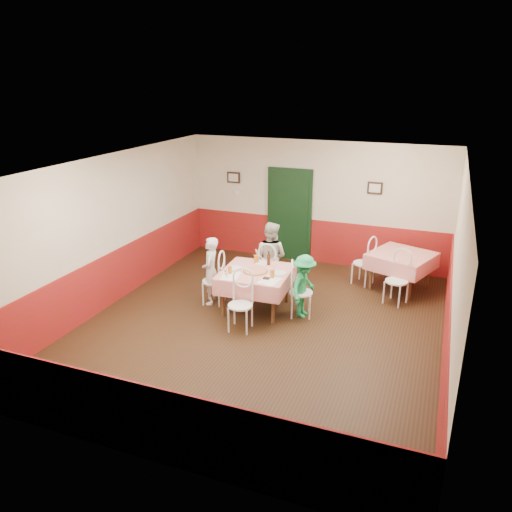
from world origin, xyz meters
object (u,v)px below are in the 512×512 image
(glass_b, at_px, (272,274))
(chair_second_b, at_px, (397,281))
(second_table, at_px, (400,271))
(chair_left, at_px, (213,281))
(chair_second_a, at_px, (363,263))
(diner_right, at_px, (304,286))
(beer_bottle, at_px, (269,259))
(main_table, at_px, (256,290))
(glass_a, at_px, (230,270))
(glass_c, at_px, (256,259))
(diner_far, at_px, (270,257))
(chair_far, at_px, (269,271))
(diner_left, at_px, (211,271))
(wallet, at_px, (266,278))
(chair_near, at_px, (240,305))
(pizza, at_px, (255,271))
(chair_right, at_px, (301,292))

(glass_b, bearing_deg, chair_second_b, 34.56)
(second_table, height_order, chair_left, chair_left)
(chair_second_a, distance_m, diner_right, 2.04)
(glass_b, height_order, beer_bottle, beer_bottle)
(main_table, xyz_separation_m, chair_left, (-0.85, -0.04, 0.08))
(main_table, distance_m, glass_a, 0.66)
(glass_c, height_order, diner_far, diner_far)
(chair_far, height_order, diner_left, diner_left)
(chair_second_a, distance_m, chair_second_b, 1.06)
(second_table, xyz_separation_m, beer_bottle, (-2.29, -1.55, 0.51))
(chair_left, relative_size, diner_left, 0.69)
(glass_b, bearing_deg, main_table, 153.12)
(beer_bottle, distance_m, diner_far, 0.56)
(glass_a, height_order, diner_right, diner_right)
(wallet, bearing_deg, diner_left, 165.83)
(chair_left, distance_m, diner_right, 1.75)
(glass_a, distance_m, glass_c, 0.72)
(beer_bottle, relative_size, diner_far, 0.17)
(chair_left, relative_size, chair_near, 1.00)
(chair_far, distance_m, chair_near, 1.70)
(main_table, xyz_separation_m, chair_near, (0.04, -0.85, 0.08))
(wallet, bearing_deg, glass_b, 46.22)
(glass_a, bearing_deg, pizza, 31.24)
(chair_far, height_order, glass_a, chair_far)
(beer_bottle, bearing_deg, chair_right, -24.89)
(second_table, relative_size, chair_right, 1.24)
(chair_second_b, relative_size, beer_bottle, 3.72)
(chair_second_b, xyz_separation_m, glass_b, (-2.01, -1.38, 0.38))
(chair_second_a, distance_m, beer_bottle, 2.23)
(pizza, distance_m, wallet, 0.39)
(chair_right, distance_m, beer_bottle, 0.93)
(second_table, height_order, diner_right, diner_right)
(chair_right, bearing_deg, chair_second_b, -70.45)
(chair_right, relative_size, diner_left, 0.69)
(chair_near, relative_size, diner_far, 0.62)
(chair_right, xyz_separation_m, beer_bottle, (-0.74, 0.34, 0.43))
(beer_bottle, height_order, wallet, beer_bottle)
(chair_right, bearing_deg, beer_bottle, 48.03)
(chair_second_b, height_order, diner_far, diner_far)
(chair_left, xyz_separation_m, beer_bottle, (0.96, 0.43, 0.43))
(glass_b, bearing_deg, wallet, -131.03)
(chair_near, bearing_deg, second_table, 44.62)
(second_table, height_order, beer_bottle, beer_bottle)
(glass_a, distance_m, diner_right, 1.36)
(glass_a, bearing_deg, wallet, -0.53)
(chair_left, distance_m, diner_left, 0.21)
(chair_far, xyz_separation_m, diner_right, (0.94, -0.81, 0.13))
(chair_far, bearing_deg, wallet, 103.26)
(chair_second_b, bearing_deg, glass_c, -141.90)
(chair_right, height_order, chair_far, same)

